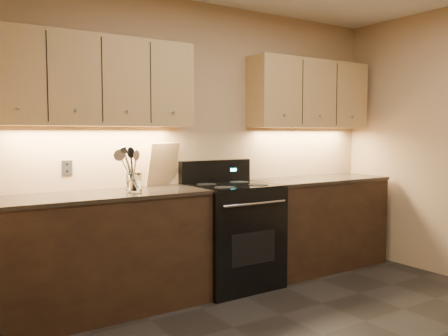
{
  "coord_description": "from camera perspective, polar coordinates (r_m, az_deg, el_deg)",
  "views": [
    {
      "loc": [
        -2.31,
        -1.84,
        1.4
      ],
      "look_at": [
        -0.16,
        1.45,
        1.1
      ],
      "focal_mm": 38.0,
      "sensor_mm": 36.0,
      "label": 1
    }
  ],
  "objects": [
    {
      "name": "upper_cab_left",
      "position": [
        3.91,
        -15.18,
        10.02
      ],
      "size": [
        1.6,
        0.3,
        0.7
      ],
      "primitive_type": "cube",
      "color": "tan",
      "rests_on": "wall_back"
    },
    {
      "name": "counter_right",
      "position": [
        5.06,
        11.26,
        -6.44
      ],
      "size": [
        1.46,
        0.62,
        0.93
      ],
      "color": "black",
      "rests_on": "ground"
    },
    {
      "name": "wooden_spoon",
      "position": [
        3.76,
        -11.13,
        -0.34
      ],
      "size": [
        0.11,
        0.07,
        0.32
      ],
      "primitive_type": null,
      "rotation": [
        0.03,
        0.16,
        0.13
      ],
      "color": "tan",
      "rests_on": "utensil_crock"
    },
    {
      "name": "black_turner",
      "position": [
        3.78,
        -10.64,
        0.06
      ],
      "size": [
        0.17,
        0.16,
        0.38
      ],
      "primitive_type": null,
      "rotation": [
        -0.22,
        -0.17,
        0.22
      ],
      "color": "black",
      "rests_on": "utensil_crock"
    },
    {
      "name": "black_spoon",
      "position": [
        3.81,
        -10.82,
        -0.12
      ],
      "size": [
        0.1,
        0.09,
        0.34
      ],
      "primitive_type": null,
      "rotation": [
        0.08,
        -0.09,
        -0.12
      ],
      "color": "black",
      "rests_on": "utensil_crock"
    },
    {
      "name": "steel_skimmer",
      "position": [
        3.78,
        -10.41,
        -0.11
      ],
      "size": [
        0.24,
        0.1,
        0.35
      ],
      "primitive_type": null,
      "rotation": [
        0.06,
        -0.47,
        -0.14
      ],
      "color": "silver",
      "rests_on": "utensil_crock"
    },
    {
      "name": "counter_left",
      "position": [
        3.86,
        -14.09,
        -9.85
      ],
      "size": [
        1.62,
        0.62,
        0.93
      ],
      "color": "black",
      "rests_on": "ground"
    },
    {
      "name": "outlet_plate",
      "position": [
        3.98,
        -18.37,
        0.03
      ],
      "size": [
        0.08,
        0.01,
        0.12
      ],
      "primitive_type": "cube",
      "color": "#B2B5BA",
      "rests_on": "wall_back"
    },
    {
      "name": "cutting_board",
      "position": [
        4.22,
        -7.37,
        0.44
      ],
      "size": [
        0.32,
        0.17,
        0.38
      ],
      "primitive_type": "cube",
      "rotation": [
        0.24,
        0.0,
        0.21
      ],
      "color": "tan",
      "rests_on": "counter_left"
    },
    {
      "name": "wall_left",
      "position": [
        1.87,
        -23.54,
        0.91
      ],
      "size": [
        0.04,
        4.0,
        2.6
      ],
      "primitive_type": "cube",
      "color": "tan",
      "rests_on": "ground"
    },
    {
      "name": "stove",
      "position": [
        4.36,
        0.95,
        -7.92
      ],
      "size": [
        0.76,
        0.68,
        1.14
      ],
      "color": "black",
      "rests_on": "ground"
    },
    {
      "name": "steel_spatula",
      "position": [
        3.82,
        -10.39,
        0.27
      ],
      "size": [
        0.23,
        0.15,
        0.4
      ],
      "primitive_type": null,
      "rotation": [
        0.21,
        -0.35,
        -0.23
      ],
      "color": "silver",
      "rests_on": "utensil_crock"
    },
    {
      "name": "utensil_crock",
      "position": [
        3.8,
        -10.78,
        -1.83
      ],
      "size": [
        0.16,
        0.16,
        0.15
      ],
      "color": "white",
      "rests_on": "counter_left"
    },
    {
      "name": "wall_back",
      "position": [
        4.49,
        -2.17,
        3.0
      ],
      "size": [
        4.0,
        0.04,
        2.6
      ],
      "primitive_type": "cube",
      "color": "tan",
      "rests_on": "ground"
    },
    {
      "name": "upper_cab_right",
      "position": [
        5.1,
        10.28,
        8.71
      ],
      "size": [
        1.44,
        0.3,
        0.7
      ],
      "primitive_type": "cube",
      "color": "tan",
      "rests_on": "wall_back"
    }
  ]
}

